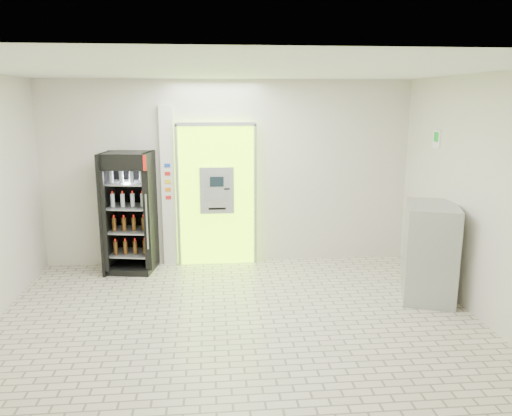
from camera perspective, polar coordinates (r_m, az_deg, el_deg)
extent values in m
plane|color=beige|center=(6.22, -2.03, -13.23)|extent=(6.00, 6.00, 0.00)
plane|color=beige|center=(8.20, -3.15, 4.00)|extent=(6.00, 0.00, 6.00)
plane|color=beige|center=(3.34, 0.35, -8.43)|extent=(6.00, 0.00, 6.00)
plane|color=beige|center=(6.62, 24.76, 0.88)|extent=(0.00, 5.00, 5.00)
plane|color=white|center=(5.62, -2.27, 15.54)|extent=(6.00, 6.00, 0.00)
cube|color=#99FF0A|center=(8.18, -4.50, 1.48)|extent=(1.20, 0.12, 2.30)
cube|color=gray|center=(7.98, -4.63, 9.53)|extent=(1.28, 0.04, 0.06)
cube|color=gray|center=(8.13, -8.94, 1.30)|extent=(0.04, 0.04, 2.30)
cube|color=gray|center=(8.15, -0.06, 1.47)|extent=(0.04, 0.04, 2.30)
cube|color=black|center=(8.28, -3.73, -3.00)|extent=(0.62, 0.01, 0.67)
cube|color=black|center=(8.02, -7.04, 7.20)|extent=(0.22, 0.01, 0.18)
cube|color=#9B9DA2|center=(8.06, -4.50, 2.03)|extent=(0.55, 0.12, 0.75)
cube|color=black|center=(7.97, -4.51, 3.01)|extent=(0.22, 0.01, 0.16)
cube|color=gray|center=(8.02, -4.48, 1.04)|extent=(0.16, 0.01, 0.12)
cube|color=black|center=(7.99, -3.35, 2.19)|extent=(0.09, 0.01, 0.02)
cube|color=black|center=(8.05, -4.46, -0.08)|extent=(0.28, 0.01, 0.03)
cube|color=silver|center=(8.20, -9.98, 2.42)|extent=(0.22, 0.10, 2.60)
cube|color=#193FB2|center=(8.10, -10.10, 4.80)|extent=(0.09, 0.01, 0.06)
cube|color=red|center=(8.11, -10.07, 3.89)|extent=(0.09, 0.01, 0.06)
cube|color=yellow|center=(8.13, -10.03, 2.98)|extent=(0.09, 0.01, 0.06)
cube|color=orange|center=(8.15, -10.00, 2.08)|extent=(0.09, 0.01, 0.06)
cube|color=red|center=(8.18, -9.97, 1.18)|extent=(0.09, 0.01, 0.06)
cube|color=black|center=(8.07, -14.28, -0.50)|extent=(0.81, 0.75, 1.89)
cube|color=black|center=(8.35, -13.97, -0.05)|extent=(0.71, 0.16, 1.89)
cube|color=#B61309|center=(7.62, -14.96, 5.01)|extent=(0.69, 0.12, 0.23)
cube|color=white|center=(7.61, -14.97, 5.01)|extent=(0.39, 0.07, 0.07)
cube|color=black|center=(8.31, -13.95, -6.56)|extent=(0.81, 0.75, 0.09)
cylinder|color=gray|center=(7.71, -12.37, -1.57)|extent=(0.03, 0.03, 0.85)
cube|color=gray|center=(8.23, -14.03, -5.00)|extent=(0.68, 0.64, 0.02)
cube|color=gray|center=(8.13, -14.17, -2.45)|extent=(0.68, 0.64, 0.02)
cube|color=gray|center=(8.05, -14.31, 0.15)|extent=(0.68, 0.64, 0.02)
cube|color=gray|center=(7.98, -14.46, 2.81)|extent=(0.68, 0.64, 0.02)
cube|color=#9B9DA2|center=(7.23, 19.24, -4.69)|extent=(0.94, 1.14, 1.30)
cube|color=gray|center=(7.09, 16.85, -4.33)|extent=(0.32, 0.91, 0.01)
cube|color=white|center=(7.77, 19.96, 7.43)|extent=(0.02, 0.22, 0.26)
cube|color=#0C8C1C|center=(7.76, 19.90, 7.65)|extent=(0.00, 0.14, 0.14)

